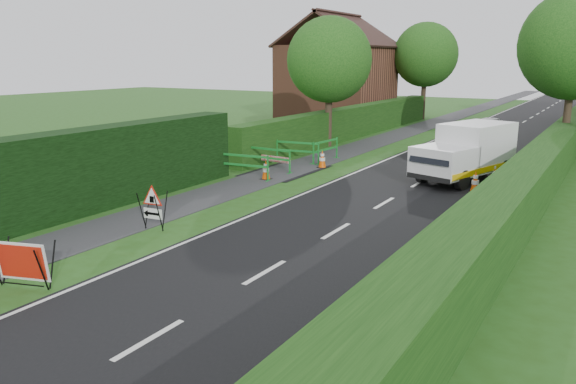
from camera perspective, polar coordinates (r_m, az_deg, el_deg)
The scene contains 24 objects.
ground at distance 13.12m, azimuth -14.06°, elevation -7.30°, with size 120.00×120.00×0.00m, color #274F16.
road_surface at distance 44.27m, azimuth 22.69°, elevation 6.48°, with size 6.00×90.00×0.02m, color black.
footpath at distance 45.38m, azimuth 15.78°, elevation 7.15°, with size 2.00×90.00×0.02m, color #2D2D30.
hedge_west_near at distance 16.89m, azimuth -26.23°, elevation -3.64°, with size 1.10×18.00×2.50m, color black.
hedge_west_far at distance 33.87m, azimuth 6.56°, elevation 5.59°, with size 1.00×24.00×1.80m, color #14380F.
hedge_east at distance 25.11m, azimuth 25.08°, elevation 1.68°, with size 1.20×50.00×1.50m, color #14380F.
house_west at distance 42.96m, azimuth 5.00°, elevation 11.14°, with size 7.50×7.40×7.88m.
tree_nw at distance 29.78m, azimuth 4.24°, elevation 13.23°, with size 4.40×4.40×6.70m.
tree_ne at distance 30.68m, azimuth 27.15°, elevation 13.14°, with size 5.20×5.20×7.79m.
tree_fw at distance 44.65m, azimuth 13.80°, elevation 13.38°, with size 4.80×4.80×7.24m.
red_rect_sign at distance 12.56m, azimuth -25.41°, elevation -6.48°, with size 1.28×0.99×0.97m.
triangle_sign at distance 15.52m, azimuth -13.71°, elevation -1.20°, with size 0.80×0.80×1.06m.
works_van at distance 22.43m, azimuth 17.74°, elevation 4.00°, with size 3.08×5.00×2.14m.
traffic_cone_0 at distance 20.49m, azimuth 18.49°, elevation 0.99°, with size 0.38×0.38×0.79m.
traffic_cone_1 at distance 22.56m, azimuth 20.13°, elevation 1.96°, with size 0.38×0.38×0.79m.
traffic_cone_2 at distance 24.46m, azimuth 22.65°, elevation 2.57°, with size 0.38×0.38×0.79m.
traffic_cone_3 at distance 21.59m, azimuth -2.26°, elevation 2.28°, with size 0.38×0.38×0.79m.
traffic_cone_4 at distance 23.96m, azimuth 3.50°, elevation 3.38°, with size 0.38×0.38×0.79m.
ped_barrier_0 at distance 21.68m, azimuth -4.42°, elevation 2.94°, with size 2.09×0.56×1.00m.
ped_barrier_1 at distance 23.18m, azimuth -1.88°, elevation 3.66°, with size 2.08×0.46×1.00m.
ped_barrier_2 at distance 24.99m, azimuth 0.96°, elevation 4.37°, with size 2.09×0.60×1.00m.
ped_barrier_3 at distance 25.45m, azimuth 3.84°, elevation 4.51°, with size 0.51×2.08×1.00m.
redwhite_plank at distance 23.60m, azimuth -1.25°, elevation 2.28°, with size 1.50×0.04×0.25m, color red.
hatchback_car at distance 36.69m, azimuth 19.61°, elevation 6.35°, with size 1.28×3.17×1.08m, color white.
Camera 1 is at (8.82, -8.58, 4.55)m, focal length 35.00 mm.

